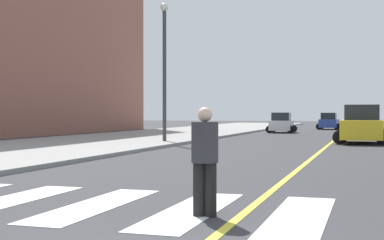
{
  "coord_description": "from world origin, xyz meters",
  "views": [
    {
      "loc": [
        1.94,
        -5.03,
        1.66
      ],
      "look_at": [
        -10.11,
        33.25,
        1.15
      ],
      "focal_mm": 52.41,
      "sensor_mm": 36.0,
      "label": 1
    }
  ],
  "objects": [
    {
      "name": "car_white_nearest",
      "position": [
        -4.95,
        41.89,
        0.79
      ],
      "size": [
        2.42,
        3.82,
        1.69
      ],
      "rotation": [
        0.0,
        0.0,
        0.03
      ],
      "color": "silver",
      "rests_on": "ground"
    },
    {
      "name": "crosswalk_paint",
      "position": [
        0.0,
        4.0,
        0.01
      ],
      "size": [
        13.5,
        4.0,
        0.01
      ],
      "color": "silver",
      "rests_on": "ground"
    },
    {
      "name": "pedestrian_crossing",
      "position": [
        -0.54,
        3.53,
        0.96
      ],
      "size": [
        0.43,
        0.43,
        1.75
      ],
      "rotation": [
        0.0,
        0.0,
        3.32
      ],
      "color": "black",
      "rests_on": "ground"
    },
    {
      "name": "car_blue_fourth",
      "position": [
        -1.77,
        52.48,
        0.78
      ],
      "size": [
        2.41,
        3.79,
        1.67
      ],
      "rotation": [
        0.0,
        0.0,
        -0.03
      ],
      "color": "#2D479E",
      "rests_on": "ground"
    },
    {
      "name": "car_yellow_seventh",
      "position": [
        1.63,
        26.77,
        0.98
      ],
      "size": [
        2.94,
        4.7,
        2.1
      ],
      "rotation": [
        0.0,
        0.0,
        3.14
      ],
      "color": "gold",
      "rests_on": "ground"
    },
    {
      "name": "street_lamp",
      "position": [
        -8.49,
        23.18,
        4.51
      ],
      "size": [
        0.44,
        0.44,
        7.39
      ],
      "color": "#38383D",
      "rests_on": "sidewalk_kerb_west"
    },
    {
      "name": "sidewalk_kerb_west",
      "position": [
        -12.2,
        20.0,
        0.07
      ],
      "size": [
        10.0,
        120.0,
        0.15
      ],
      "primitive_type": "cube",
      "color": "gray",
      "rests_on": "ground"
    },
    {
      "name": "lane_divider_paint",
      "position": [
        0.0,
        40.0,
        0.01
      ],
      "size": [
        0.16,
        80.0,
        0.01
      ],
      "primitive_type": "cube",
      "color": "yellow",
      "rests_on": "ground"
    }
  ]
}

